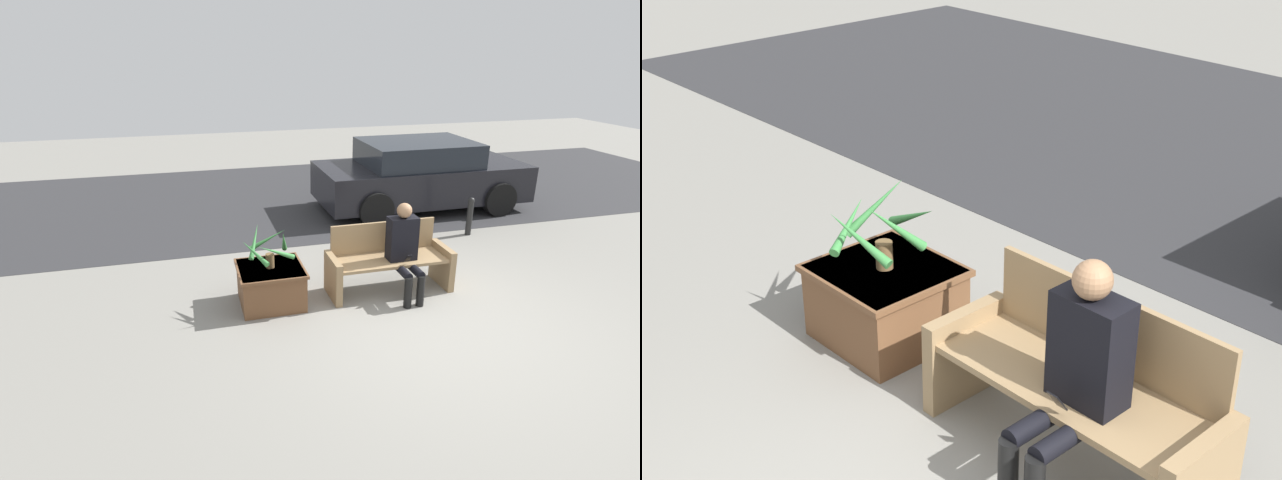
{
  "view_description": "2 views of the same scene",
  "coord_description": "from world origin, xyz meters",
  "views": [
    {
      "loc": [
        -2.79,
        -4.78,
        3.18
      ],
      "look_at": [
        -1.14,
        1.3,
        0.71
      ],
      "focal_mm": 28.0,
      "sensor_mm": 36.0,
      "label": 1
    },
    {
      "loc": [
        2.18,
        -2.07,
        3.15
      ],
      "look_at": [
        -1.39,
        1.24,
        0.82
      ],
      "focal_mm": 50.0,
      "sensor_mm": 36.0,
      "label": 2
    }
  ],
  "objects": [
    {
      "name": "bench",
      "position": [
        -0.25,
        1.01,
        0.42
      ],
      "size": [
        1.69,
        0.6,
        0.91
      ],
      "color": "#8C704C",
      "rests_on": "ground_plane"
    },
    {
      "name": "person_seated",
      "position": [
        -0.11,
        0.82,
        0.7
      ],
      "size": [
        0.39,
        0.63,
        1.27
      ],
      "color": "black",
      "rests_on": "ground_plane"
    },
    {
      "name": "planter_box",
      "position": [
        -1.88,
        1.01,
        0.28
      ],
      "size": [
        0.85,
        0.81,
        0.52
      ],
      "color": "brown",
      "rests_on": "ground_plane"
    },
    {
      "name": "potted_plant",
      "position": [
        -1.9,
        1.0,
        0.8
      ],
      "size": [
        0.65,
        0.64,
        0.55
      ],
      "color": "brown",
      "rests_on": "planter_box"
    }
  ]
}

